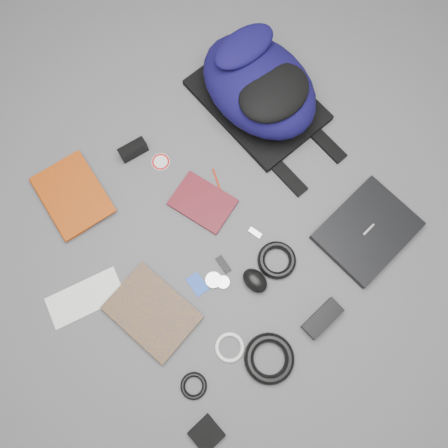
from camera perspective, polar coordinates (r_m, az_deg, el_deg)
ground at (r=1.55m, az=0.00°, el=-0.20°), size 4.00×4.00×0.00m
backpack at (r=1.66m, az=4.59°, el=17.57°), size 0.40×0.56×0.22m
laptop at (r=1.61m, az=18.20°, el=-0.83°), size 0.35×0.29×0.03m
textbook_red at (r=1.67m, az=-22.13°, el=1.60°), size 0.22×0.29×0.03m
comic_book at (r=1.52m, az=-12.07°, el=-14.16°), size 0.26×0.32×0.02m
envelope at (r=1.57m, az=-17.66°, el=-9.16°), size 0.27×0.16×0.00m
dvd_case at (r=1.57m, az=-2.80°, el=2.83°), size 0.22×0.25×0.02m
compact_camera at (r=1.65m, az=-11.78°, el=9.45°), size 0.11×0.05×0.06m
sticker_disc at (r=1.65m, az=-8.27°, el=8.04°), size 0.08×0.08×0.00m
pen_teal at (r=1.59m, az=-2.73°, el=4.86°), size 0.06×0.15×0.01m
pen_red at (r=1.60m, az=-0.77°, el=5.25°), size 0.05×0.12×0.01m
id_badge at (r=1.51m, az=-3.48°, el=-7.85°), size 0.05×0.07×0.00m
usb_black at (r=1.51m, az=-0.07°, el=-5.28°), size 0.03×0.06×0.01m
usb_silver at (r=1.54m, az=4.08°, el=-1.17°), size 0.03×0.05×0.01m
mouse at (r=1.49m, az=4.07°, el=-7.39°), size 0.08×0.10×0.05m
headphone_left at (r=1.50m, az=-1.38°, el=-7.33°), size 0.06×0.06×0.01m
headphone_right at (r=1.50m, az=-0.10°, el=-7.62°), size 0.06×0.06×0.01m
cable_coil at (r=1.52m, az=6.91°, el=-4.71°), size 0.14×0.14×0.03m
power_brick at (r=1.52m, az=12.73°, el=-11.95°), size 0.15×0.07×0.03m
power_cord_coil at (r=1.49m, az=5.92°, el=-17.07°), size 0.21×0.21×0.03m
pouch at (r=1.51m, az=-2.31°, el=-25.73°), size 0.09×0.09×0.02m
earbud_coil at (r=1.50m, az=-3.98°, el=-20.34°), size 0.10×0.10×0.02m
white_cable_coil at (r=1.49m, az=0.75°, el=-15.81°), size 0.12×0.12×0.01m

